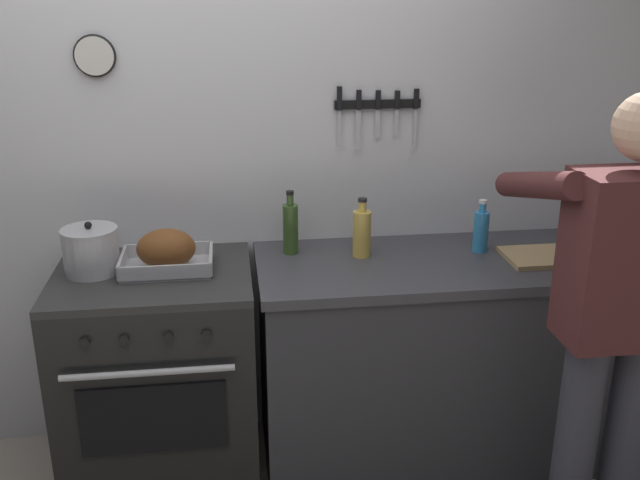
{
  "coord_description": "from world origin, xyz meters",
  "views": [
    {
      "loc": [
        0.09,
        -1.63,
        1.94
      ],
      "look_at": [
        0.42,
        0.85,
        1.06
      ],
      "focal_mm": 40.07,
      "sensor_mm": 36.0,
      "label": 1
    }
  ],
  "objects_px": {
    "bottle_cooking_oil": "(362,232)",
    "person_cook": "(616,310)",
    "stove": "(160,375)",
    "cutting_board": "(549,256)",
    "stock_pot": "(91,251)",
    "roasting_pan": "(166,252)",
    "bottle_dish_soap": "(481,230)",
    "bottle_olive_oil": "(291,227)"
  },
  "relations": [
    {
      "from": "person_cook",
      "to": "cutting_board",
      "type": "height_order",
      "value": "person_cook"
    },
    {
      "from": "person_cook",
      "to": "roasting_pan",
      "type": "distance_m",
      "value": 1.63
    },
    {
      "from": "cutting_board",
      "to": "bottle_cooking_oil",
      "type": "height_order",
      "value": "bottle_cooking_oil"
    },
    {
      "from": "cutting_board",
      "to": "bottle_dish_soap",
      "type": "bearing_deg",
      "value": 153.78
    },
    {
      "from": "cutting_board",
      "to": "bottle_cooking_oil",
      "type": "bearing_deg",
      "value": 170.06
    },
    {
      "from": "roasting_pan",
      "to": "bottle_dish_soap",
      "type": "xyz_separation_m",
      "value": [
        1.28,
        0.04,
        0.02
      ]
    },
    {
      "from": "stove",
      "to": "bottle_dish_soap",
      "type": "bearing_deg",
      "value": 3.11
    },
    {
      "from": "cutting_board",
      "to": "bottle_olive_oil",
      "type": "xyz_separation_m",
      "value": [
        -1.03,
        0.2,
        0.1
      ]
    },
    {
      "from": "person_cook",
      "to": "stock_pot",
      "type": "distance_m",
      "value": 1.9
    },
    {
      "from": "person_cook",
      "to": "cutting_board",
      "type": "distance_m",
      "value": 0.6
    },
    {
      "from": "person_cook",
      "to": "stock_pot",
      "type": "relative_size",
      "value": 7.78
    },
    {
      "from": "stock_pot",
      "to": "bottle_dish_soap",
      "type": "relative_size",
      "value": 0.96
    },
    {
      "from": "stock_pot",
      "to": "stove",
      "type": "bearing_deg",
      "value": -10.07
    },
    {
      "from": "bottle_dish_soap",
      "to": "person_cook",
      "type": "bearing_deg",
      "value": -74.28
    },
    {
      "from": "cutting_board",
      "to": "bottle_olive_oil",
      "type": "distance_m",
      "value": 1.06
    },
    {
      "from": "stove",
      "to": "stock_pot",
      "type": "distance_m",
      "value": 0.59
    },
    {
      "from": "person_cook",
      "to": "bottle_dish_soap",
      "type": "xyz_separation_m",
      "value": [
        -0.2,
        0.72,
        0.04
      ]
    },
    {
      "from": "stove",
      "to": "stock_pot",
      "type": "relative_size",
      "value": 4.22
    },
    {
      "from": "bottle_cooking_oil",
      "to": "roasting_pan",
      "type": "bearing_deg",
      "value": -176.15
    },
    {
      "from": "stock_pot",
      "to": "bottle_cooking_oil",
      "type": "relative_size",
      "value": 0.87
    },
    {
      "from": "person_cook",
      "to": "bottle_olive_oil",
      "type": "relative_size",
      "value": 6.24
    },
    {
      "from": "bottle_olive_oil",
      "to": "stove",
      "type": "bearing_deg",
      "value": -164.47
    },
    {
      "from": "person_cook",
      "to": "stock_pot",
      "type": "height_order",
      "value": "person_cook"
    },
    {
      "from": "bottle_dish_soap",
      "to": "cutting_board",
      "type": "bearing_deg",
      "value": -26.22
    },
    {
      "from": "person_cook",
      "to": "roasting_pan",
      "type": "relative_size",
      "value": 4.72
    },
    {
      "from": "roasting_pan",
      "to": "bottle_cooking_oil",
      "type": "xyz_separation_m",
      "value": [
        0.78,
        0.05,
        0.03
      ]
    },
    {
      "from": "stove",
      "to": "roasting_pan",
      "type": "height_order",
      "value": "roasting_pan"
    },
    {
      "from": "cutting_board",
      "to": "stock_pot",
      "type": "bearing_deg",
      "value": 177.15
    },
    {
      "from": "bottle_cooking_oil",
      "to": "bottle_olive_oil",
      "type": "bearing_deg",
      "value": 165.62
    },
    {
      "from": "stove",
      "to": "bottle_dish_soap",
      "type": "relative_size",
      "value": 4.05
    },
    {
      "from": "stove",
      "to": "bottle_olive_oil",
      "type": "relative_size",
      "value": 3.38
    },
    {
      "from": "bottle_dish_soap",
      "to": "stock_pot",
      "type": "bearing_deg",
      "value": -178.79
    },
    {
      "from": "stove",
      "to": "cutting_board",
      "type": "distance_m",
      "value": 1.65
    },
    {
      "from": "cutting_board",
      "to": "bottle_cooking_oil",
      "type": "xyz_separation_m",
      "value": [
        -0.75,
        0.13,
        0.09
      ]
    },
    {
      "from": "bottle_cooking_oil",
      "to": "bottle_dish_soap",
      "type": "bearing_deg",
      "value": -0.95
    },
    {
      "from": "cutting_board",
      "to": "bottle_cooking_oil",
      "type": "distance_m",
      "value": 0.77
    },
    {
      "from": "roasting_pan",
      "to": "bottle_dish_soap",
      "type": "distance_m",
      "value": 1.28
    },
    {
      "from": "bottle_cooking_oil",
      "to": "person_cook",
      "type": "bearing_deg",
      "value": -46.13
    },
    {
      "from": "stove",
      "to": "bottle_olive_oil",
      "type": "bearing_deg",
      "value": 15.53
    },
    {
      "from": "person_cook",
      "to": "stock_pot",
      "type": "bearing_deg",
      "value": 80.65
    },
    {
      "from": "stove",
      "to": "cutting_board",
      "type": "bearing_deg",
      "value": -1.82
    },
    {
      "from": "bottle_cooking_oil",
      "to": "cutting_board",
      "type": "bearing_deg",
      "value": -9.94
    }
  ]
}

